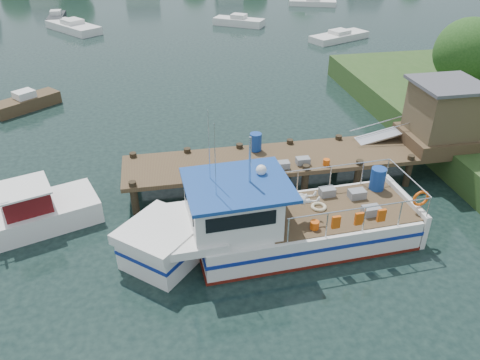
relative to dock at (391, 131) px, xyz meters
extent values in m
plane|color=black|center=(-6.51, -0.01, -2.24)|extent=(160.00, 160.00, 0.00)
cylinder|color=#332114|center=(7.49, 5.99, -0.72)|extent=(0.50, 0.50, 3.05)
sphere|color=#244819|center=(7.49, 5.99, 1.72)|extent=(3.90, 3.90, 3.90)
cube|color=#493722|center=(-4.51, -0.01, -0.94)|extent=(16.00, 3.00, 0.20)
cylinder|color=black|center=(-12.01, -1.31, -1.59)|extent=(0.32, 0.32, 1.90)
cylinder|color=black|center=(-12.01, 1.29, -1.59)|extent=(0.32, 0.32, 1.90)
cylinder|color=black|center=(-9.51, -1.31, -1.59)|extent=(0.32, 0.32, 1.90)
cylinder|color=black|center=(-9.51, 1.29, -1.59)|extent=(0.32, 0.32, 1.90)
cylinder|color=black|center=(-7.01, -1.31, -1.59)|extent=(0.32, 0.32, 1.90)
cylinder|color=black|center=(-7.01, 1.29, -1.59)|extent=(0.32, 0.32, 1.90)
cylinder|color=black|center=(-4.51, -1.31, -1.59)|extent=(0.32, 0.32, 1.90)
cylinder|color=black|center=(-4.51, 1.29, -1.59)|extent=(0.32, 0.32, 1.90)
cylinder|color=black|center=(-2.01, -1.31, -1.59)|extent=(0.32, 0.32, 1.90)
cylinder|color=black|center=(-2.01, 1.29, -1.59)|extent=(0.32, 0.32, 1.90)
cylinder|color=black|center=(0.49, -1.31, -1.59)|extent=(0.32, 0.32, 1.90)
cylinder|color=black|center=(0.49, 1.29, -1.59)|extent=(0.32, 0.32, 1.90)
cylinder|color=black|center=(2.99, -1.31, -1.59)|extent=(0.32, 0.32, 1.90)
cylinder|color=black|center=(2.99, 1.29, -1.59)|extent=(0.32, 0.32, 1.90)
cube|color=#493722|center=(2.49, -0.01, -0.54)|extent=(3.20, 3.00, 0.60)
cube|color=brown|center=(2.49, -0.01, 0.86)|extent=(2.60, 2.60, 2.40)
cube|color=#47474C|center=(2.49, -0.01, 2.16)|extent=(3.00, 3.00, 0.15)
cube|color=#A5A8AD|center=(0.19, 0.89, -0.59)|extent=(3.34, 0.90, 0.79)
cylinder|color=silver|center=(0.19, 0.49, -0.09)|extent=(3.34, 0.05, 0.76)
cylinder|color=silver|center=(0.19, 1.29, -0.09)|extent=(3.34, 0.05, 0.76)
cube|color=slate|center=(-5.51, -1.01, -0.68)|extent=(0.60, 0.40, 0.30)
cube|color=slate|center=(-4.51, -0.81, -0.68)|extent=(0.60, 0.40, 0.30)
cylinder|color=#CD4C0C|center=(-3.51, -1.11, -0.69)|extent=(0.30, 0.30, 0.28)
cylinder|color=navy|center=(-6.31, 0.89, -0.40)|extent=(0.56, 0.56, 0.85)
cube|color=silver|center=(-5.53, -4.39, -1.61)|extent=(8.41, 3.73, 1.26)
cube|color=silver|center=(-11.02, -4.69, -1.61)|extent=(3.30, 3.30, 1.26)
cube|color=silver|center=(-11.02, -4.69, -0.81)|extent=(3.60, 3.61, 0.38)
cube|color=silver|center=(-9.92, -4.63, -0.85)|extent=(2.36, 3.24, 0.33)
cube|color=navy|center=(-5.53, -4.39, -1.45)|extent=(8.52, 3.78, 0.15)
cube|color=navy|center=(-11.02, -4.69, -1.45)|extent=(3.35, 3.35, 0.15)
cube|color=#59140C|center=(-5.53, -4.39, -2.19)|extent=(8.52, 3.76, 0.15)
cube|color=#493722|center=(-4.22, -4.32, -0.97)|extent=(6.08, 3.28, 0.04)
cube|color=silver|center=(-1.25, -4.16, -1.50)|extent=(0.40, 3.30, 1.48)
cube|color=silver|center=(-8.39, -4.55, -0.15)|extent=(3.23, 3.02, 1.65)
cube|color=black|center=(-8.31, -5.99, 0.18)|extent=(2.42, 0.17, 0.55)
cube|color=black|center=(-8.46, -3.11, 0.18)|extent=(2.42, 0.17, 0.55)
cube|color=black|center=(-9.93, -4.63, 0.18)|extent=(0.15, 1.98, 0.55)
cube|color=navy|center=(-8.17, -4.54, 0.73)|extent=(3.90, 3.38, 0.13)
cylinder|color=silver|center=(-7.73, -4.51, 1.66)|extent=(0.09, 0.09, 1.76)
cylinder|color=silver|center=(-9.01, -5.13, 2.10)|extent=(0.03, 0.03, 2.64)
cylinder|color=silver|center=(-9.07, -4.03, 2.10)|extent=(0.03, 0.03, 2.64)
sphere|color=silver|center=(-7.20, -4.04, 0.95)|extent=(0.42, 0.42, 0.40)
cylinder|color=silver|center=(-3.97, -5.83, 0.07)|extent=(5.49, 0.34, 0.05)
cylinder|color=silver|center=(-4.13, -2.80, 0.07)|extent=(5.49, 0.34, 0.05)
cylinder|color=silver|center=(-1.28, -4.17, 0.07)|extent=(0.21, 3.02, 0.05)
cylinder|color=silver|center=(-6.66, -5.97, -0.46)|extent=(0.05, 0.05, 1.04)
cylinder|color=silver|center=(-6.82, -2.95, -0.46)|extent=(0.05, 0.05, 1.04)
cylinder|color=silver|center=(-5.23, -5.90, -0.46)|extent=(0.05, 0.05, 1.04)
cylinder|color=silver|center=(-5.39, -2.87, -0.46)|extent=(0.05, 0.05, 1.04)
cylinder|color=silver|center=(-3.81, -5.82, -0.46)|extent=(0.05, 0.05, 1.04)
cylinder|color=silver|center=(-3.97, -2.79, -0.46)|extent=(0.05, 0.05, 1.04)
cylinder|color=silver|center=(-2.38, -5.74, -0.46)|extent=(0.05, 0.05, 1.04)
cylinder|color=silver|center=(-2.54, -2.72, -0.46)|extent=(0.05, 0.05, 1.04)
cylinder|color=silver|center=(-1.23, -5.68, -0.46)|extent=(0.05, 0.05, 1.04)
cylinder|color=silver|center=(-1.39, -2.65, -0.46)|extent=(0.05, 0.05, 1.04)
cube|color=slate|center=(-3.08, -4.92, -0.78)|extent=(0.68, 0.47, 0.35)
cube|color=slate|center=(-3.15, -3.72, -0.78)|extent=(0.68, 0.47, 0.35)
cube|color=slate|center=(-4.27, -3.34, -0.78)|extent=(0.63, 0.45, 0.35)
cylinder|color=navy|center=(-2.08, -3.22, -0.48)|extent=(0.65, 0.65, 0.97)
cylinder|color=#CD4C0C|center=(-5.48, -5.38, -0.80)|extent=(0.35, 0.35, 0.33)
torus|color=#BFB28C|center=(-4.89, -4.14, -0.90)|extent=(0.65, 0.65, 0.13)
torus|color=#CD4C0C|center=(-1.18, -5.04, -0.37)|extent=(0.69, 0.15, 0.68)
cube|color=#CD4C0C|center=(-4.90, -5.90, -0.37)|extent=(0.31, 0.13, 0.49)
cube|color=#CD4C0C|center=(-4.02, -5.85, -0.37)|extent=(0.31, 0.13, 0.49)
cube|color=#CD4C0C|center=(-3.15, -5.81, -0.37)|extent=(0.31, 0.13, 0.49)
imported|color=silver|center=(-6.17, -4.76, -0.01)|extent=(0.50, 0.73, 1.93)
cube|color=silver|center=(-16.66, -1.64, -1.76)|extent=(6.70, 4.26, 0.97)
cube|color=#510D0F|center=(-16.21, -1.48, -0.84)|extent=(2.22, 2.22, 0.92)
cube|color=silver|center=(-16.21, -1.48, -0.36)|extent=(2.46, 2.46, 0.08)
cube|color=#493722|center=(-18.96, 11.94, -1.86)|extent=(4.11, 3.73, 0.77)
cube|color=silver|center=(-18.96, 11.94, -1.28)|extent=(1.53, 1.51, 0.49)
cube|color=silver|center=(10.00, 41.54, -1.93)|extent=(6.19, 3.89, 0.63)
cube|color=silver|center=(-1.28, 32.38, -1.87)|extent=(5.50, 4.38, 0.75)
cube|color=silver|center=(-1.28, 32.38, -1.30)|extent=(1.95, 1.88, 0.48)
cube|color=silver|center=(7.09, 24.63, -1.94)|extent=(6.37, 4.33, 0.61)
cube|color=silver|center=(7.09, 24.63, -1.48)|extent=(2.14, 2.01, 0.39)
cube|color=silver|center=(-18.42, 33.08, -1.86)|extent=(6.13, 7.00, 0.75)
cube|color=silver|center=(-18.42, 33.08, -1.29)|extent=(2.52, 2.57, 0.48)
cube|color=black|center=(-20.66, 37.62, -1.84)|extent=(1.66, 4.61, 0.80)
cube|color=silver|center=(-20.66, 37.62, -1.23)|extent=(1.13, 1.31, 0.52)
camera|label=1|loc=(-10.68, -18.36, 9.35)|focal=35.00mm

